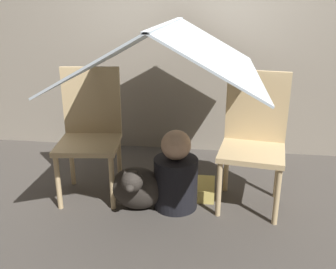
{
  "coord_description": "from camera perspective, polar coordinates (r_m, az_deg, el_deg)",
  "views": [
    {
      "loc": [
        0.32,
        -2.29,
        1.39
      ],
      "look_at": [
        0.0,
        0.13,
        0.52
      ],
      "focal_mm": 40.0,
      "sensor_mm": 36.0,
      "label": 1
    }
  ],
  "objects": [
    {
      "name": "sheet_canopy",
      "position": [
        2.45,
        -0.0,
        12.99
      ],
      "size": [
        1.16,
        1.52,
        0.33
      ],
      "color": "silver"
    },
    {
      "name": "floor_cushion",
      "position": [
        2.87,
        3.63,
        -8.18
      ],
      "size": [
        0.34,
        0.27,
        0.1
      ],
      "color": "#E5CC66",
      "rests_on": "ground_plane"
    },
    {
      "name": "chair_left",
      "position": [
        2.8,
        -11.77,
        0.84
      ],
      "size": [
        0.48,
        0.48,
        0.94
      ],
      "rotation": [
        0.0,
        0.0,
        0.12
      ],
      "color": "#D1B27F",
      "rests_on": "ground_plane"
    },
    {
      "name": "person_front",
      "position": [
        2.62,
        1.2,
        -6.26
      ],
      "size": [
        0.31,
        0.31,
        0.57
      ],
      "color": "black",
      "rests_on": "ground_plane"
    },
    {
      "name": "ground_plane",
      "position": [
        2.69,
        -0.37,
        -11.34
      ],
      "size": [
        8.8,
        8.8,
        0.0
      ],
      "primitive_type": "plane",
      "color": "#47423D"
    },
    {
      "name": "chair_right",
      "position": [
        2.67,
        12.93,
        -0.25
      ],
      "size": [
        0.49,
        0.49,
        0.94
      ],
      "rotation": [
        0.0,
        0.0,
        -0.15
      ],
      "color": "#D1B27F",
      "rests_on": "ground_plane"
    },
    {
      "name": "wall_back",
      "position": [
        3.49,
        2.4,
        17.41
      ],
      "size": [
        7.0,
        0.05,
        2.5
      ],
      "color": "gray",
      "rests_on": "ground_plane"
    },
    {
      "name": "dog",
      "position": [
        2.62,
        -4.82,
        -8.02
      ],
      "size": [
        0.37,
        0.35,
        0.37
      ],
      "color": "#332D28",
      "rests_on": "ground_plane"
    }
  ]
}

